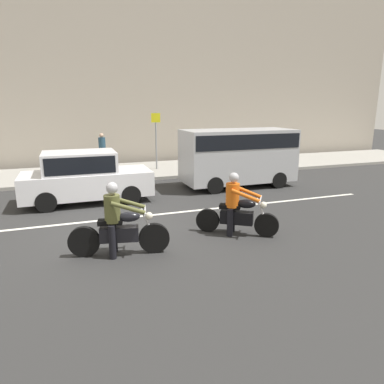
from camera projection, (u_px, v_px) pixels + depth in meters
The scene contains 10 objects.
ground_plane at pixel (116, 230), 9.26m from camera, with size 80.00×80.00×0.00m, color #2D2D2D.
sidewalk_slab at pixel (92, 173), 16.55m from camera, with size 40.00×4.40×0.14m, color #99968E.
building_facade at pixel (80, 60), 18.35m from camera, with size 40.00×1.40×11.08m, color #A89E8E.
lane_marking_stripe at pixel (104, 220), 10.02m from camera, with size 18.00×0.14×0.01m, color silver.
motorcycle_with_rider_orange_stripe at pixel (236, 210), 8.80m from camera, with size 1.80×1.28×1.59m.
motorcycle_with_rider_olive at pixel (118, 226), 7.56m from camera, with size 2.16×0.79×1.63m.
parked_sedan_white at pixel (85, 177), 11.72m from camera, with size 4.20×1.82×1.72m.
parked_van_silver at pixel (238, 154), 13.99m from camera, with size 4.45×1.96×2.28m.
street_sign_post at pixel (156, 135), 16.97m from camera, with size 0.44×0.08×2.74m.
pedestrian_bystander at pixel (102, 148), 17.42m from camera, with size 0.34×0.34×1.73m.
Camera 1 is at (-1.06, -8.92, 3.19)m, focal length 32.75 mm.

